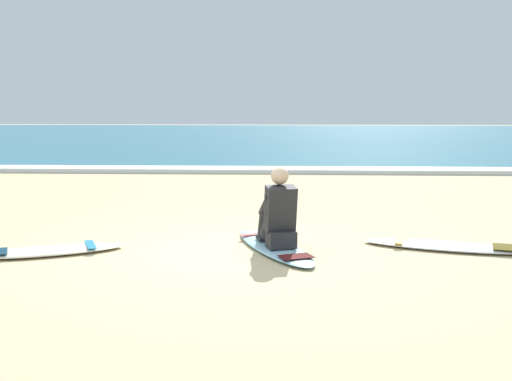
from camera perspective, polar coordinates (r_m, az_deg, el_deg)
The scene contains 7 objects.
ground_plane at distance 7.57m, azimuth -2.58°, elevation -5.67°, with size 80.00×80.00×0.00m, color #CCB584.
sea at distance 29.74m, azimuth 1.28°, elevation 4.67°, with size 80.00×28.00×0.10m, color teal.
breaking_foam at distance 16.09m, azimuth 0.17°, elevation 1.83°, with size 80.00×0.90×0.11m, color white.
surfboard_main at distance 7.80m, azimuth 1.63°, elevation -5.00°, with size 1.27×2.16×0.08m.
surfer_seated at distance 7.63m, azimuth 2.00°, elevation -2.22°, with size 0.52×0.76×0.95m.
surfboard_spare_near at distance 7.97m, azimuth -18.00°, elevation -5.10°, with size 1.82×1.17×0.08m.
surfboard_spare_far at distance 8.17m, azimuth 16.57°, elevation -4.73°, with size 2.07×1.08×0.08m.
Camera 1 is at (0.67, -7.33, 1.79)m, focal length 45.15 mm.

